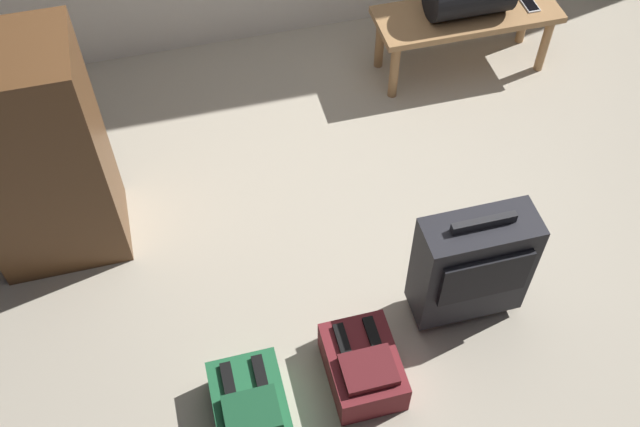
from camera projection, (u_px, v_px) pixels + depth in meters
name	position (u px, v px, depth m)	size (l,w,h in m)	color
ground_plane	(386.00, 223.00, 3.57)	(6.60, 6.60, 0.00)	#B2A893
bench	(466.00, 21.00, 4.02)	(1.00, 0.36, 0.38)	#A87A4C
cell_phone	(529.00, 4.00, 4.01)	(0.07, 0.14, 0.01)	silver
suitcase_upright_charcoal	(472.00, 266.00, 3.03)	(0.47, 0.22, 0.63)	black
backpack_maroon	(363.00, 366.00, 3.00)	(0.28, 0.38, 0.21)	maroon
backpack_green	(250.00, 407.00, 2.90)	(0.28, 0.38, 0.21)	#1E6038
side_cabinet	(35.00, 157.00, 3.10)	(0.56, 0.44, 1.10)	brown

